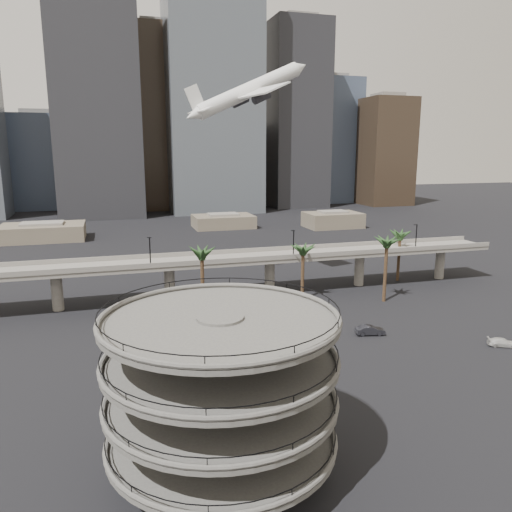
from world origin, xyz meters
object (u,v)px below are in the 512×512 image
object	(u,v)px
overpass	(221,264)
car_b	(370,330)
parking_ramp	(221,381)
car_a	(267,358)
car_c	(503,342)
airborne_jet	(249,91)

from	to	relation	value
overpass	car_b	distance (m)	36.04
parking_ramp	car_a	world-z (taller)	parking_ramp
overpass	car_c	size ratio (longest dim) A/B	28.32
car_a	airborne_jet	bearing A→B (deg)	-2.92
car_a	car_b	world-z (taller)	car_b
car_c	parking_ramp	bearing A→B (deg)	137.96
airborne_jet	car_a	distance (m)	69.78
car_a	car_b	xyz separation A→B (m)	(20.46, 5.96, 0.10)
parking_ramp	airborne_jet	size ratio (longest dim) A/B	0.67
overpass	car_b	size ratio (longest dim) A/B	25.94
airborne_jet	car_b	bearing A→B (deg)	-91.00
parking_ramp	car_c	xyz separation A→B (m)	(50.60, 18.78, -9.17)
car_c	car_a	bearing A→B (deg)	110.60
parking_ramp	car_a	distance (m)	27.97
car_b	parking_ramp	bearing A→B (deg)	143.86
parking_ramp	car_b	size ratio (longest dim) A/B	4.43
car_a	car_c	size ratio (longest dim) A/B	0.92
car_a	car_c	bearing A→B (deg)	-87.08
overpass	car_b	world-z (taller)	overpass
airborne_jet	car_a	xyz separation A→B (m)	(-12.03, -52.84, -43.97)
parking_ramp	car_c	size ratio (longest dim) A/B	4.84
car_c	overpass	bearing A→B (deg)	70.66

